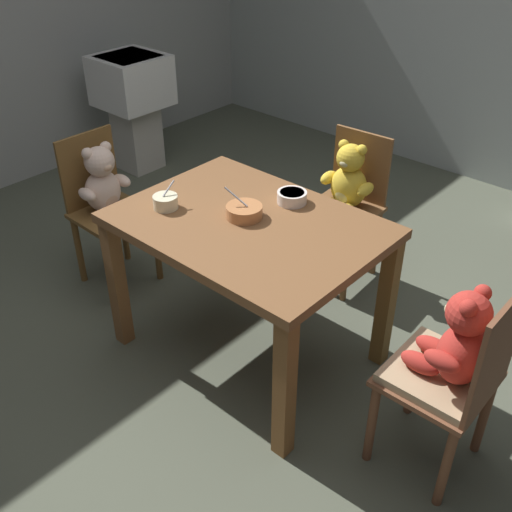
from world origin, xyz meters
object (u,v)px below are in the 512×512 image
porridge_bowl_terracotta_center (244,211)px  porridge_bowl_white_far_center (292,197)px  teddy_chair_far_center (347,190)px  dining_table (248,242)px  sink_basin (133,97)px  porridge_bowl_cream_near_left (166,201)px  teddy_chair_near_left (105,193)px  teddy_chair_near_right (455,358)px

porridge_bowl_terracotta_center → porridge_bowl_white_far_center: 0.25m
teddy_chair_far_center → porridge_bowl_white_far_center: 0.64m
dining_table → sink_basin: bearing=154.2°
teddy_chair_far_center → porridge_bowl_terracotta_center: porridge_bowl_terracotta_center is taller
porridge_bowl_cream_near_left → porridge_bowl_white_far_center: 0.56m
teddy_chair_near_left → teddy_chair_far_center: 1.29m
teddy_chair_far_center → porridge_bowl_white_far_center: bearing=5.1°
teddy_chair_near_right → porridge_bowl_white_far_center: teddy_chair_near_right is taller
dining_table → porridge_bowl_cream_near_left: 0.41m
porridge_bowl_white_far_center → sink_basin: (-2.08, 0.74, -0.20)m
sink_basin → porridge_bowl_white_far_center: bearing=-19.4°
dining_table → sink_basin: (-2.05, 0.99, -0.06)m
porridge_bowl_cream_near_left → porridge_bowl_terracotta_center: bearing=28.4°
porridge_bowl_terracotta_center → teddy_chair_near_left: bearing=-176.3°
dining_table → teddy_chair_far_center: 0.85m
porridge_bowl_terracotta_center → porridge_bowl_white_far_center: porridge_bowl_terracotta_center is taller
porridge_bowl_white_far_center → teddy_chair_near_right: bearing=-14.9°
teddy_chair_near_right → porridge_bowl_terracotta_center: teddy_chair_near_right is taller
teddy_chair_near_left → porridge_bowl_terracotta_center: 0.98m
teddy_chair_near_right → porridge_bowl_cream_near_left: size_ratio=7.39×
porridge_bowl_cream_near_left → porridge_bowl_white_far_center: size_ratio=0.88×
teddy_chair_near_left → sink_basin: (-1.06, 1.04, 0.02)m
teddy_chair_far_center → porridge_bowl_cream_near_left: size_ratio=6.92×
teddy_chair_near_right → teddy_chair_far_center: size_ratio=1.07×
teddy_chair_near_right → teddy_chair_near_left: (-1.98, -0.05, -0.01)m
teddy_chair_near_right → porridge_bowl_terracotta_center: 1.04m
porridge_bowl_cream_near_left → porridge_bowl_terracotta_center: size_ratio=0.72×
teddy_chair_near_right → sink_basin: bearing=-18.5°
dining_table → teddy_chair_near_right: bearing=0.1°
dining_table → teddy_chair_far_center: size_ratio=1.36×
dining_table → teddy_chair_near_left: 1.00m
porridge_bowl_cream_near_left → porridge_bowl_terracotta_center: 0.36m
porridge_bowl_cream_near_left → sink_basin: (-1.70, 1.15, -0.20)m
teddy_chair_far_center → porridge_bowl_white_far_center: (0.09, -0.59, 0.22)m
teddy_chair_near_left → porridge_bowl_white_far_center: (1.03, 0.30, 0.22)m
dining_table → porridge_bowl_cream_near_left: bearing=-156.1°
teddy_chair_near_left → porridge_bowl_cream_near_left: 0.69m
porridge_bowl_white_far_center → sink_basin: 2.22m
teddy_chair_near_right → teddy_chair_far_center: 1.34m
dining_table → teddy_chair_far_center: teddy_chair_far_center is taller
dining_table → porridge_bowl_terracotta_center: size_ratio=6.80×
teddy_chair_far_center → porridge_bowl_terracotta_center: 0.86m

